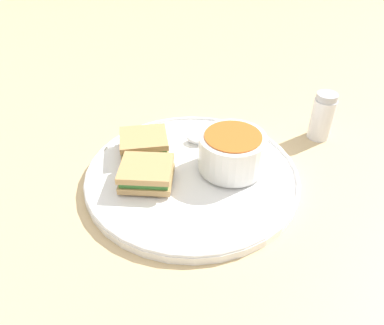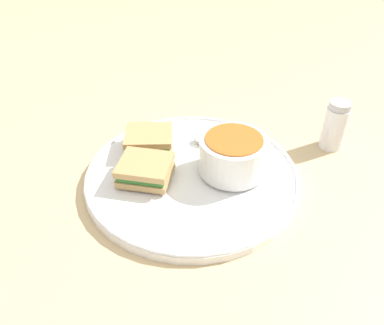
% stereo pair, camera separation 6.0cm
% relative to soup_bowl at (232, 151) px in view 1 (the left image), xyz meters
% --- Properties ---
extents(ground_plane, '(2.40, 2.40, 0.00)m').
position_rel_soup_bowl_xyz_m(ground_plane, '(0.06, 0.01, -0.05)').
color(ground_plane, '#D1B27F').
extents(plate, '(0.35, 0.35, 0.02)m').
position_rel_soup_bowl_xyz_m(plate, '(0.06, 0.01, -0.04)').
color(plate, white).
rests_on(plate, ground_plane).
extents(soup_bowl, '(0.11, 0.11, 0.06)m').
position_rel_soup_bowl_xyz_m(soup_bowl, '(0.00, 0.00, 0.00)').
color(soup_bowl, white).
rests_on(soup_bowl, plate).
extents(spoon, '(0.12, 0.06, 0.01)m').
position_rel_soup_bowl_xyz_m(spoon, '(0.05, -0.07, -0.03)').
color(spoon, silver).
rests_on(spoon, plate).
extents(sandwich_half_near, '(0.09, 0.08, 0.03)m').
position_rel_soup_bowl_xyz_m(sandwich_half_near, '(0.15, -0.05, -0.02)').
color(sandwich_half_near, tan).
rests_on(sandwich_half_near, plate).
extents(sandwich_half_far, '(0.09, 0.08, 0.03)m').
position_rel_soup_bowl_xyz_m(sandwich_half_far, '(0.13, 0.03, -0.02)').
color(sandwich_half_far, tan).
rests_on(sandwich_half_far, plate).
extents(salt_shaker, '(0.04, 0.04, 0.09)m').
position_rel_soup_bowl_xyz_m(salt_shaker, '(-0.18, -0.11, -0.00)').
color(salt_shaker, silver).
rests_on(salt_shaker, ground_plane).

